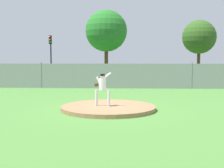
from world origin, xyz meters
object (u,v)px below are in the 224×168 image
object	(u,v)px
baseball	(116,105)
traffic_light_near	(51,50)
parked_car_white	(158,75)
traffic_cone_orange	(40,82)
parked_car_red	(119,75)
pitcher_youth	(102,86)
parked_car_slate	(75,75)
parked_car_charcoal	(192,75)

from	to	relation	value
baseball	traffic_light_near	size ratio (longest dim) A/B	0.02
parked_car_white	traffic_cone_orange	world-z (taller)	parked_car_white
parked_car_red	pitcher_youth	bearing A→B (deg)	-91.75
traffic_light_near	traffic_cone_orange	bearing A→B (deg)	-87.13
parked_car_slate	traffic_light_near	xyz separation A→B (m)	(-3.33, 3.83, 2.47)
pitcher_youth	parked_car_white	xyz separation A→B (m)	(4.18, 14.90, -0.34)
traffic_cone_orange	traffic_light_near	size ratio (longest dim) A/B	0.11
parked_car_red	parked_car_charcoal	distance (m)	6.80
parked_car_charcoal	parked_car_white	bearing A→B (deg)	167.46
parked_car_white	traffic_light_near	distance (m)	12.15
parked_car_white	parked_car_red	bearing A→B (deg)	179.51
traffic_light_near	parked_car_white	bearing A→B (deg)	-18.17
pitcher_youth	traffic_light_near	xyz separation A→B (m)	(-7.11, 18.61, 2.17)
parked_car_red	traffic_cone_orange	size ratio (longest dim) A/B	8.35
traffic_cone_orange	parked_car_red	bearing A→B (deg)	12.89
pitcher_youth	parked_car_charcoal	size ratio (longest dim) A/B	0.34
baseball	parked_car_charcoal	distance (m)	15.57
traffic_cone_orange	baseball	bearing A→B (deg)	-60.35
pitcher_youth	parked_car_red	distance (m)	14.94
pitcher_youth	traffic_light_near	distance (m)	20.04
parked_car_white	traffic_cone_orange	distance (m)	11.16
parked_car_white	parked_car_slate	size ratio (longest dim) A/B	1.01
pitcher_youth	baseball	xyz separation A→B (m)	(0.63, 0.13, -0.91)
baseball	parked_car_white	distance (m)	15.20
traffic_cone_orange	traffic_light_near	world-z (taller)	traffic_light_near
parked_car_slate	traffic_cone_orange	size ratio (longest dim) A/B	7.91
parked_car_charcoal	traffic_light_near	distance (m)	15.19
pitcher_youth	parked_car_white	world-z (taller)	pitcher_youth
parked_car_red	traffic_light_near	size ratio (longest dim) A/B	0.95
parked_car_slate	traffic_cone_orange	world-z (taller)	parked_car_slate
baseball	parked_car_red	size ratio (longest dim) A/B	0.02
pitcher_youth	parked_car_slate	size ratio (longest dim) A/B	0.37
baseball	traffic_cone_orange	world-z (taller)	traffic_cone_orange
parked_car_slate	traffic_light_near	bearing A→B (deg)	131.06
traffic_cone_orange	traffic_light_near	distance (m)	6.16
parked_car_white	parked_car_charcoal	bearing A→B (deg)	-12.54
pitcher_youth	parked_car_slate	xyz separation A→B (m)	(-3.78, 14.78, -0.30)
parked_car_charcoal	traffic_cone_orange	world-z (taller)	parked_car_charcoal
parked_car_red	parked_car_slate	distance (m)	4.24
pitcher_youth	parked_car_slate	world-z (taller)	pitcher_youth
parked_car_charcoal	parked_car_slate	xyz separation A→B (m)	(-11.00, 0.56, 0.01)
parked_car_slate	traffic_cone_orange	bearing A→B (deg)	-153.62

